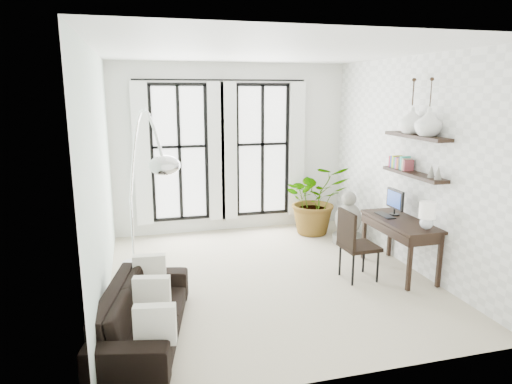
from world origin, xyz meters
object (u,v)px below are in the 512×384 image
object	(u,v)px
plant	(315,199)
arc_lamp	(143,152)
buddha	(348,221)
desk	(402,225)
desk_chair	(354,241)
sofa	(144,312)

from	to	relation	value
plant	arc_lamp	xyz separation A→B (m)	(-3.17, -2.01, 1.26)
plant	buddha	world-z (taller)	plant
desk	desk_chair	world-z (taller)	desk
sofa	buddha	world-z (taller)	buddha
buddha	desk_chair	bearing A→B (deg)	-113.56
plant	buddha	xyz separation A→B (m)	(0.35, -0.71, -0.27)
plant	buddha	size ratio (longest dim) A/B	1.42
buddha	desk	bearing A→B (deg)	-85.34
plant	desk	world-z (taller)	plant
plant	arc_lamp	world-z (taller)	arc_lamp
sofa	desk	world-z (taller)	desk
desk_chair	arc_lamp	bearing A→B (deg)	173.78
desk_chair	plant	bearing A→B (deg)	80.03
desk	arc_lamp	xyz separation A→B (m)	(-3.64, 0.18, 1.18)
sofa	buddha	distance (m)	4.33
desk	buddha	xyz separation A→B (m)	(-0.12, 1.49, -0.36)
desk	desk_chair	xyz separation A→B (m)	(-0.78, -0.03, -0.17)
plant	arc_lamp	bearing A→B (deg)	-147.64
desk	desk_chair	size ratio (longest dim) A/B	1.34
buddha	arc_lamp	bearing A→B (deg)	-159.68
arc_lamp	buddha	world-z (taller)	arc_lamp
sofa	desk	distance (m)	3.87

